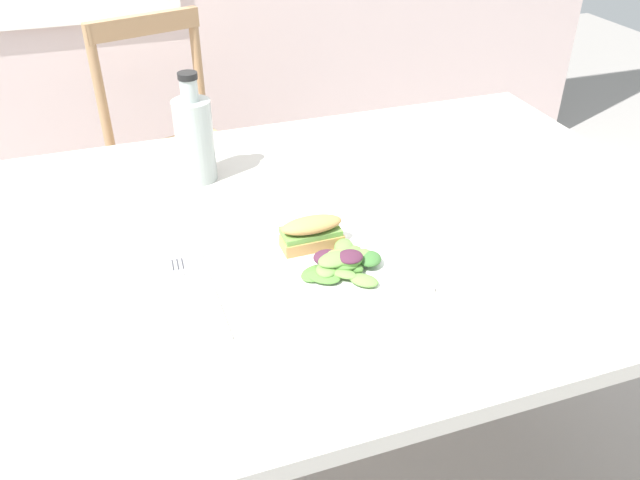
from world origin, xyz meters
The scene contains 8 objects.
dining_table centered at (0.04, 0.08, 0.63)m, with size 1.40×0.97×0.74m.
chair_wooden_far centered at (-0.12, 1.07, 0.45)m, with size 0.49×0.49×0.87m.
plate_lunch centered at (0.00, -0.03, 0.74)m, with size 0.27×0.27×0.01m, color white.
sandwich_half_front centered at (-0.01, 0.01, 0.78)m, with size 0.11×0.06×0.06m.
salad_mixed_greens centered at (0.01, -0.07, 0.77)m, with size 0.15×0.14×0.03m.
napkin_folded centered at (-0.24, -0.04, 0.74)m, with size 0.10×0.26×0.00m, color silver.
fork_on_napkin centered at (-0.24, -0.03, 0.75)m, with size 0.03×0.19×0.00m.
bottle_cold_brew centered at (-0.15, 0.34, 0.82)m, with size 0.08×0.08×0.23m.
Camera 1 is at (-0.30, -0.87, 1.37)m, focal length 35.98 mm.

